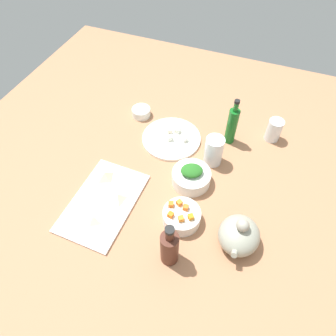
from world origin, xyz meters
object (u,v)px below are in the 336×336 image
(plate_tofu, at_px, (171,138))
(bowl_greens, at_px, (191,177))
(teapot, at_px, (239,235))
(drinking_glass_1, at_px, (214,151))
(bottle_0, at_px, (232,125))
(bowl_small_side, at_px, (141,112))
(drinking_glass_0, at_px, (274,130))
(cutting_board, at_px, (103,202))
(bowl_carrots, at_px, (182,217))
(bottle_1, at_px, (170,247))

(plate_tofu, bearing_deg, bowl_greens, 39.23)
(teapot, distance_m, drinking_glass_1, 0.37)
(plate_tofu, height_order, bottle_0, bottle_0)
(plate_tofu, bearing_deg, bowl_small_side, -116.94)
(bottle_0, bearing_deg, drinking_glass_0, 115.08)
(plate_tofu, height_order, bowl_small_side, bowl_small_side)
(cutting_board, xyz_separation_m, bowl_greens, (-0.21, 0.27, 0.02))
(bowl_greens, xyz_separation_m, bowl_carrots, (0.18, 0.02, -0.00))
(drinking_glass_0, height_order, drinking_glass_1, drinking_glass_1)
(bottle_1, xyz_separation_m, drinking_glass_0, (-0.68, 0.22, -0.03))
(plate_tofu, xyz_separation_m, drinking_glass_1, (0.06, 0.20, 0.06))
(bottle_0, bearing_deg, bowl_greens, -16.95)
(drinking_glass_0, bearing_deg, drinking_glass_1, -43.00)
(bottle_1, bearing_deg, bottle_0, 175.17)
(bowl_greens, relative_size, bowl_small_side, 1.76)
(bowl_small_side, height_order, drinking_glass_1, drinking_glass_1)
(plate_tofu, relative_size, bowl_carrots, 1.91)
(bowl_greens, xyz_separation_m, bottle_1, (0.32, 0.03, 0.05))
(bowl_greens, height_order, bottle_0, bottle_0)
(bottle_0, xyz_separation_m, bottle_1, (0.60, -0.05, -0.01))
(bowl_carrots, height_order, drinking_glass_1, drinking_glass_1)
(bottle_0, height_order, drinking_glass_0, bottle_0)
(bowl_small_side, relative_size, drinking_glass_1, 0.67)
(bottle_1, bearing_deg, bowl_carrots, -176.05)
(teapot, bearing_deg, bowl_carrots, -93.00)
(cutting_board, xyz_separation_m, teapot, (-0.03, 0.50, 0.05))
(cutting_board, xyz_separation_m, bowl_carrots, (-0.04, 0.30, 0.02))
(cutting_board, height_order, drinking_glass_0, drinking_glass_0)
(cutting_board, height_order, bowl_carrots, bowl_carrots)
(bowl_greens, distance_m, bowl_small_side, 0.45)
(cutting_board, distance_m, teapot, 0.51)
(plate_tofu, bearing_deg, drinking_glass_0, 112.13)
(teapot, bearing_deg, drinking_glass_0, 176.98)
(bowl_greens, distance_m, bottle_0, 0.29)
(cutting_board, bearing_deg, bottle_0, 143.74)
(bottle_0, relative_size, bottle_1, 1.09)
(bottle_1, distance_m, drinking_glass_0, 0.71)
(plate_tofu, xyz_separation_m, drinking_glass_0, (-0.17, 0.41, 0.04))
(plate_tofu, bearing_deg, bowl_carrots, 25.98)
(bowl_greens, bearing_deg, bowl_carrots, 7.59)
(bottle_0, distance_m, bottle_1, 0.60)
(bowl_carrots, xyz_separation_m, drinking_glass_0, (-0.53, 0.23, 0.02))
(teapot, bearing_deg, bowl_small_side, -129.56)
(bowl_carrots, height_order, drinking_glass_0, drinking_glass_0)
(plate_tofu, distance_m, bowl_small_side, 0.21)
(plate_tofu, height_order, drinking_glass_1, drinking_glass_1)
(bowl_greens, bearing_deg, cutting_board, -52.13)
(bowl_greens, height_order, drinking_glass_1, drinking_glass_1)
(cutting_board, relative_size, teapot, 2.15)
(plate_tofu, height_order, drinking_glass_0, drinking_glass_0)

